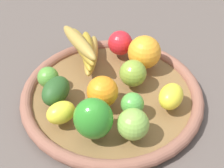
% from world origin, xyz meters
% --- Properties ---
extents(ground_plane, '(2.40, 2.40, 0.00)m').
position_xyz_m(ground_plane, '(0.00, 0.00, 0.00)').
color(ground_plane, '#554A44').
rests_on(ground_plane, ground).
extents(basket, '(0.44, 0.44, 0.03)m').
position_xyz_m(basket, '(0.00, 0.00, 0.02)').
color(basket, brown).
rests_on(basket, ground_plane).
extents(orange_0, '(0.08, 0.08, 0.07)m').
position_xyz_m(orange_0, '(0.04, -0.02, 0.07)').
color(orange_0, orange).
rests_on(orange_0, basket).
extents(lemon_1, '(0.09, 0.08, 0.05)m').
position_xyz_m(lemon_1, '(0.05, 0.13, 0.06)').
color(lemon_1, yellow).
rests_on(lemon_1, basket).
extents(orange_1, '(0.12, 0.12, 0.08)m').
position_xyz_m(orange_1, '(-0.09, 0.08, 0.08)').
color(orange_1, orange).
rests_on(orange_1, basket).
extents(apple_1, '(0.09, 0.09, 0.07)m').
position_xyz_m(apple_1, '(-0.02, 0.05, 0.07)').
color(apple_1, olive).
rests_on(apple_1, basket).
extents(banana_bunch, '(0.17, 0.11, 0.08)m').
position_xyz_m(banana_bunch, '(-0.12, -0.07, 0.07)').
color(banana_bunch, '#B9933A').
rests_on(banana_bunch, basket).
extents(bell_pepper, '(0.09, 0.09, 0.09)m').
position_xyz_m(bell_pepper, '(0.13, -0.04, 0.08)').
color(bell_pepper, '#2F8626').
rests_on(bell_pepper, basket).
extents(lemon_0, '(0.07, 0.08, 0.05)m').
position_xyz_m(lemon_0, '(0.09, -0.11, 0.06)').
color(lemon_0, yellow).
rests_on(lemon_0, basket).
extents(apple_0, '(0.07, 0.07, 0.07)m').
position_xyz_m(apple_0, '(0.14, 0.04, 0.07)').
color(apple_0, '#82B147').
rests_on(apple_0, basket).
extents(lime_0, '(0.06, 0.06, 0.05)m').
position_xyz_m(lime_0, '(0.07, 0.04, 0.06)').
color(lime_0, '#52A140').
rests_on(lime_0, basket).
extents(lime_1, '(0.07, 0.07, 0.05)m').
position_xyz_m(lime_1, '(-0.02, -0.15, 0.06)').
color(lime_1, '#559435').
rests_on(lime_1, basket).
extents(avocado, '(0.10, 0.08, 0.06)m').
position_xyz_m(avocado, '(0.03, -0.13, 0.06)').
color(avocado, '#274F21').
rests_on(avocado, basket).
extents(apple_2, '(0.08, 0.08, 0.07)m').
position_xyz_m(apple_2, '(-0.15, 0.03, 0.07)').
color(apple_2, red).
rests_on(apple_2, basket).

